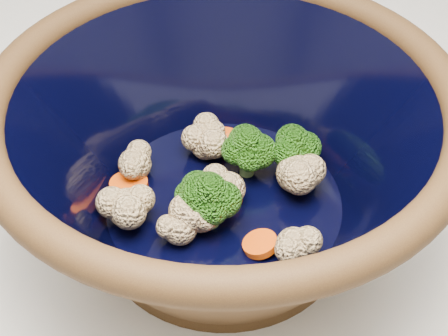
{
  "coord_description": "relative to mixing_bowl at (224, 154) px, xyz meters",
  "views": [
    {
      "loc": [
        0.12,
        -0.35,
        1.32
      ],
      "look_at": [
        0.1,
        0.01,
        0.97
      ],
      "focal_mm": 50.0,
      "sensor_mm": 36.0,
      "label": 1
    }
  ],
  "objects": [
    {
      "name": "mixing_bowl",
      "position": [
        0.0,
        0.0,
        0.0
      ],
      "size": [
        0.36,
        0.36,
        0.16
      ],
      "rotation": [
        0.0,
        0.0,
        0.01
      ],
      "color": "black",
      "rests_on": "counter"
    },
    {
      "name": "vegetable_pile",
      "position": [
        -0.0,
        0.0,
        -0.03
      ],
      "size": [
        0.18,
        0.16,
        0.05
      ],
      "color": "#608442",
      "rests_on": "mixing_bowl"
    }
  ]
}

